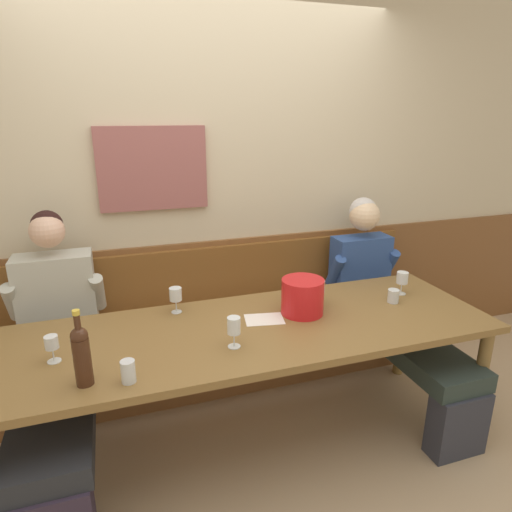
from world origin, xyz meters
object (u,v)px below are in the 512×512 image
Objects in this scene: person_left_seat at (388,303)px; ice_bucket at (303,296)px; dining_table at (253,339)px; wine_glass_right_end at (318,287)px; wine_glass_near_bucket at (402,278)px; wine_glass_center_rear at (234,326)px; wine_glass_mid_right at (176,296)px; water_tumbler_center at (128,371)px; person_right_seat at (55,351)px; wine_glass_left_end at (52,344)px; wine_bottle_clear_water at (82,354)px; wall_bench at (223,344)px; water_tumbler_left at (393,296)px.

ice_bucket is (-0.73, -0.22, 0.24)m from person_left_seat.
dining_table is at bearing -166.54° from ice_bucket.
ice_bucket is (0.32, 0.08, 0.17)m from dining_table.
wine_glass_right_end is 0.56m from wine_glass_near_bucket.
wine_glass_mid_right is at bearing 113.10° from wine_glass_center_rear.
person_left_seat is 1.31m from wine_glass_center_rear.
wine_glass_mid_right is at bearing 160.86° from ice_bucket.
water_tumbler_center is at bearing -115.34° from wine_glass_mid_right.
wine_glass_mid_right is (-0.20, 0.48, -0.01)m from wine_glass_center_rear.
wine_glass_near_bucket is at bearing -4.86° from person_right_seat.
person_right_seat is 0.41m from wine_glass_left_end.
person_left_seat is 0.29m from wine_glass_near_bucket.
wine_bottle_clear_water is 2.35× the size of wine_glass_near_bucket.
wine_glass_near_bucket is at bearing -7.23° from wine_glass_mid_right.
wall_bench reaches higher than wine_glass_center_rear.
wine_glass_center_rear is 1.94× the size of water_tumbler_left.
water_tumbler_left is at bearing 11.44° from wine_glass_center_rear.
wine_bottle_clear_water reaches higher than wall_bench.
wine_glass_near_bucket is 1.39m from wine_glass_mid_right.
dining_table is 0.73m from water_tumbler_center.
person_left_seat reaches higher than water_tumbler_center.
water_tumbler_center is (-1.55, -0.35, 0.01)m from water_tumbler_left.
wine_glass_center_rear is (-1.20, -0.47, 0.24)m from person_left_seat.
dining_table is 32.60× the size of water_tumbler_left.
wine_bottle_clear_water is at bearing -171.47° from wine_glass_center_rear.
wine_bottle_clear_water is (-0.82, -0.27, 0.21)m from dining_table.
person_left_seat is at bearing 19.66° from water_tumbler_center.
person_right_seat is 1.49m from wine_glass_right_end.
wine_glass_mid_right is (0.47, 0.58, -0.04)m from wine_bottle_clear_water.
wine_glass_mid_right reaches higher than wine_glass_near_bucket.
wall_bench reaches higher than dining_table.
water_tumbler_center is (-1.70, -0.61, 0.18)m from person_left_seat.
wine_glass_center_rear is 1.58× the size of water_tumbler_center.
person_left_seat is 9.95× the size of wine_glass_left_end.
wine_glass_mid_right reaches higher than water_tumbler_left.
wall_bench is 1.29m from water_tumbler_center.
wine_bottle_clear_water reaches higher than water_tumbler_center.
dining_table is (0.00, -0.68, 0.39)m from wall_bench.
wine_glass_mid_right is at bearing 64.66° from water_tumbler_center.
wine_glass_mid_right is at bearing 51.14° from wine_bottle_clear_water.
wine_glass_left_end is (-0.96, -0.04, 0.16)m from dining_table.
wall_bench is at bearing 49.24° from wine_bottle_clear_water.
ice_bucket is 2.97× the size of water_tumbler_left.
wine_glass_center_rear is at bearing -150.74° from wine_glass_right_end.
wine_glass_mid_right is at bearing 0.17° from person_right_seat.
ice_bucket is (0.32, -0.61, 0.56)m from wall_bench.
wine_glass_mid_right is (-0.67, 0.23, 0.00)m from ice_bucket.
wall_bench is 0.79m from dining_table.
wine_bottle_clear_water reaches higher than dining_table.
wine_glass_right_end is at bearing 29.26° from wine_glass_center_rear.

